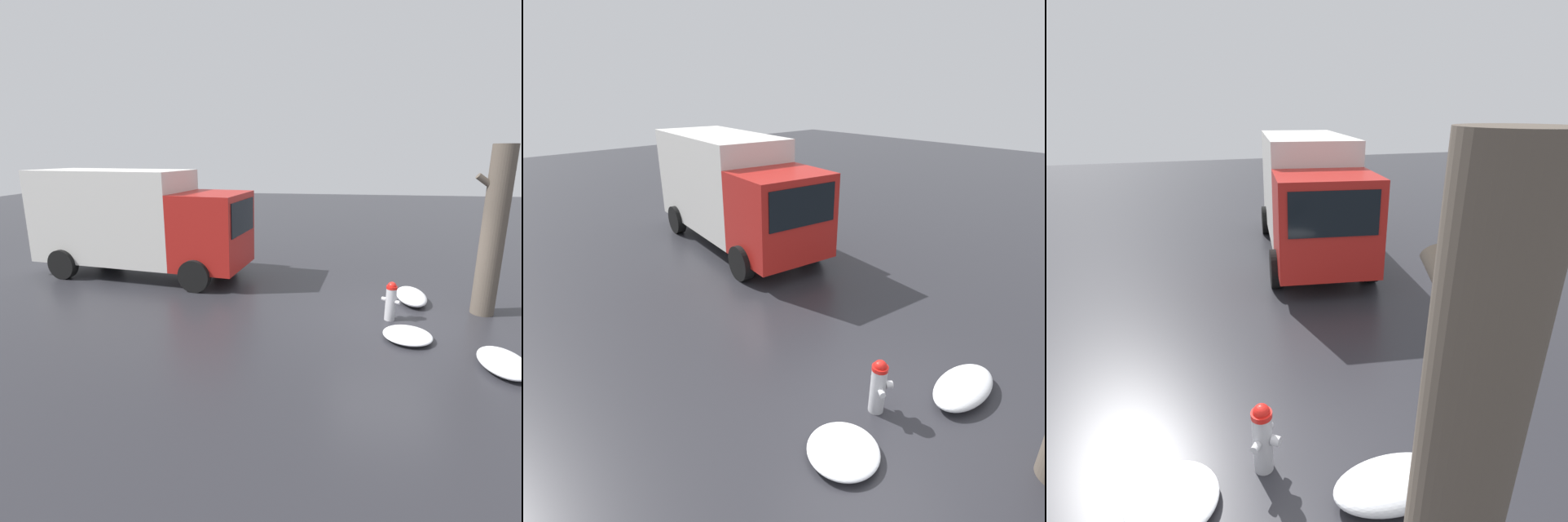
% 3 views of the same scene
% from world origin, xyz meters
% --- Properties ---
extents(ground_plane, '(60.00, 60.00, 0.00)m').
position_xyz_m(ground_plane, '(0.00, 0.00, 0.00)').
color(ground_plane, '#28282D').
extents(fire_hydrant, '(0.40, 0.37, 0.91)m').
position_xyz_m(fire_hydrant, '(-0.00, -0.00, 0.47)').
color(fire_hydrant, '#B7B7BC').
rests_on(fire_hydrant, ground_plane).
extents(tree_trunk, '(0.79, 0.52, 3.89)m').
position_xyz_m(tree_trunk, '(-2.24, -0.73, 1.96)').
color(tree_trunk, brown).
rests_on(tree_trunk, ground_plane).
extents(delivery_truck, '(6.79, 3.21, 3.21)m').
position_xyz_m(delivery_truck, '(7.22, -2.68, 1.73)').
color(delivery_truck, red).
rests_on(delivery_truck, ground_plane).
extents(snow_pile_by_hydrant, '(0.97, 0.97, 0.19)m').
position_xyz_m(snow_pile_by_hydrant, '(-0.20, 1.01, 0.10)').
color(snow_pile_by_hydrant, white).
rests_on(snow_pile_by_hydrant, ground_plane).
extents(snow_pile_curbside, '(0.79, 1.18, 0.25)m').
position_xyz_m(snow_pile_curbside, '(-1.64, 1.98, 0.12)').
color(snow_pile_curbside, white).
rests_on(snow_pile_curbside, ground_plane).
extents(snow_pile_by_tree, '(0.72, 1.39, 0.29)m').
position_xyz_m(snow_pile_by_tree, '(-0.73, -1.30, 0.15)').
color(snow_pile_by_tree, white).
rests_on(snow_pile_by_tree, ground_plane).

